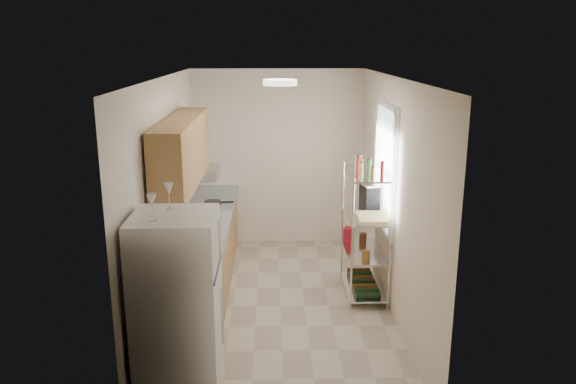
% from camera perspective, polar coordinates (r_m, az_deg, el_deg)
% --- Properties ---
extents(room, '(2.52, 4.42, 2.62)m').
position_cam_1_polar(room, '(6.16, -0.82, -0.60)').
color(room, '#C0B69C').
rests_on(room, ground).
extents(counter_run, '(0.63, 3.51, 0.90)m').
position_cam_1_polar(counter_run, '(6.90, -8.55, -6.48)').
color(counter_run, '#A27645').
rests_on(counter_run, ground).
extents(upper_cabinets, '(0.33, 2.20, 0.72)m').
position_cam_1_polar(upper_cabinets, '(6.22, -10.64, 4.11)').
color(upper_cabinets, '#A27645').
rests_on(upper_cabinets, room).
extents(range_hood, '(0.50, 0.60, 0.12)m').
position_cam_1_polar(range_hood, '(7.07, -9.06, 1.99)').
color(range_hood, '#B7BABC').
rests_on(range_hood, room).
extents(window, '(0.06, 1.00, 1.46)m').
position_cam_1_polar(window, '(6.57, 9.88, 2.40)').
color(window, white).
rests_on(window, room).
extents(bakers_rack, '(0.45, 0.90, 1.73)m').
position_cam_1_polar(bakers_rack, '(6.59, 7.93, -1.45)').
color(bakers_rack, silver).
rests_on(bakers_rack, ground).
extents(ceiling_dome, '(0.34, 0.34, 0.05)m').
position_cam_1_polar(ceiling_dome, '(5.65, -0.82, 11.08)').
color(ceiling_dome, white).
rests_on(ceiling_dome, room).
extents(refrigerator, '(0.67, 0.67, 1.63)m').
position_cam_1_polar(refrigerator, '(4.81, -11.12, -11.64)').
color(refrigerator, white).
rests_on(refrigerator, ground).
extents(wine_glass_a, '(0.08, 0.08, 0.22)m').
position_cam_1_polar(wine_glass_a, '(4.34, -13.62, -1.59)').
color(wine_glass_a, silver).
rests_on(wine_glass_a, refrigerator).
extents(wine_glass_b, '(0.08, 0.08, 0.22)m').
position_cam_1_polar(wine_glass_b, '(4.65, -11.98, -0.42)').
color(wine_glass_b, silver).
rests_on(wine_glass_b, refrigerator).
extents(rice_cooker, '(0.25, 0.25, 0.21)m').
position_cam_1_polar(rice_cooker, '(6.68, -9.20, -2.22)').
color(rice_cooker, silver).
rests_on(rice_cooker, counter_run).
extents(frying_pan_large, '(0.33, 0.33, 0.04)m').
position_cam_1_polar(frying_pan_large, '(6.89, -9.16, -2.40)').
color(frying_pan_large, black).
rests_on(frying_pan_large, counter_run).
extents(frying_pan_small, '(0.24, 0.24, 0.05)m').
position_cam_1_polar(frying_pan_small, '(7.42, -7.67, -1.08)').
color(frying_pan_small, black).
rests_on(frying_pan_small, counter_run).
extents(cutting_board, '(0.34, 0.44, 0.03)m').
position_cam_1_polar(cutting_board, '(6.47, 8.54, -2.54)').
color(cutting_board, tan).
rests_on(cutting_board, bakers_rack).
extents(espresso_machine, '(0.22, 0.29, 0.31)m').
position_cam_1_polar(espresso_machine, '(6.82, 8.29, -0.41)').
color(espresso_machine, black).
rests_on(espresso_machine, bakers_rack).
extents(storage_bag, '(0.15, 0.18, 0.17)m').
position_cam_1_polar(storage_bag, '(7.02, 6.18, -4.31)').
color(storage_bag, '#A81425').
rests_on(storage_bag, bakers_rack).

